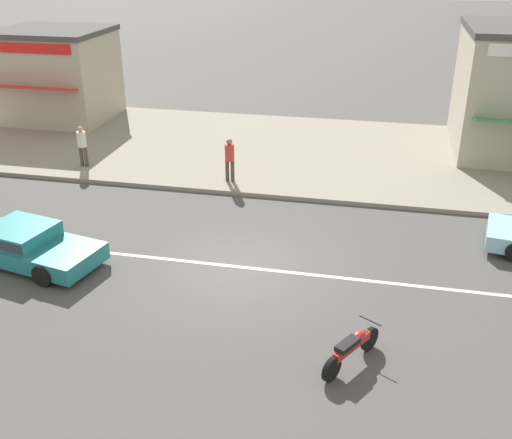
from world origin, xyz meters
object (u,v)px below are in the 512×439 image
motorcycle_0 (352,348)px  pedestrian_mid_kerb (82,143)px  sedan_teal_2 (22,243)px  shopfront_mid_block (57,74)px  pedestrian_near_clock (230,157)px

motorcycle_0 → pedestrian_mid_kerb: size_ratio=1.08×
sedan_teal_2 → shopfront_mid_block: size_ratio=0.95×
pedestrian_near_clock → shopfront_mid_block: bearing=147.6°
pedestrian_mid_kerb → pedestrian_near_clock: bearing=-3.3°
sedan_teal_2 → motorcycle_0: (9.38, -2.66, -0.11)m
pedestrian_near_clock → pedestrian_mid_kerb: (-5.98, 0.35, -0.01)m
motorcycle_0 → pedestrian_mid_kerb: (-11.07, 9.74, 0.66)m
pedestrian_near_clock → shopfront_mid_block: size_ratio=0.31×
motorcycle_0 → pedestrian_mid_kerb: 14.76m
sedan_teal_2 → shopfront_mid_block: bearing=114.2°
motorcycle_0 → pedestrian_near_clock: pedestrian_near_clock is taller
sedan_teal_2 → motorcycle_0: size_ratio=2.84×
pedestrian_mid_kerb → shopfront_mid_block: shopfront_mid_block is taller
pedestrian_near_clock → shopfront_mid_block: shopfront_mid_block is taller
motorcycle_0 → shopfront_mid_block: size_ratio=0.34×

